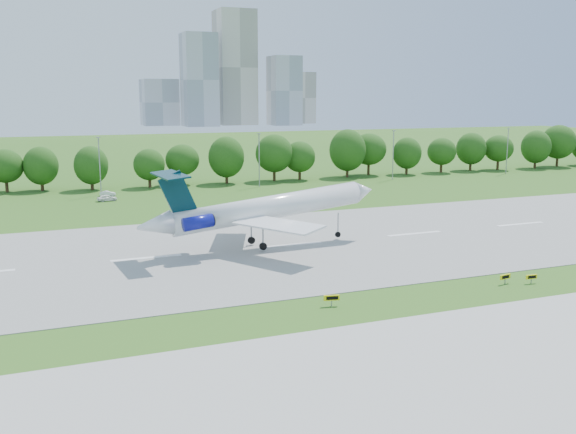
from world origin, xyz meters
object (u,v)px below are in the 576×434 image
(airliner, at_px, (257,209))
(taxi_sign_left, at_px, (332,298))
(service_vehicle_b, at_px, (107,198))
(service_vehicle_a, at_px, (108,194))

(airliner, height_order, taxi_sign_left, airliner)
(service_vehicle_b, bearing_deg, airliner, -172.53)
(service_vehicle_a, bearing_deg, airliner, -161.98)
(airliner, bearing_deg, taxi_sign_left, -96.95)
(airliner, relative_size, service_vehicle_b, 9.14)
(taxi_sign_left, distance_m, service_vehicle_b, 75.92)
(taxi_sign_left, height_order, service_vehicle_b, service_vehicle_b)
(airliner, height_order, service_vehicle_a, airliner)
(airliner, height_order, service_vehicle_b, airliner)
(airliner, bearing_deg, service_vehicle_b, 102.16)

